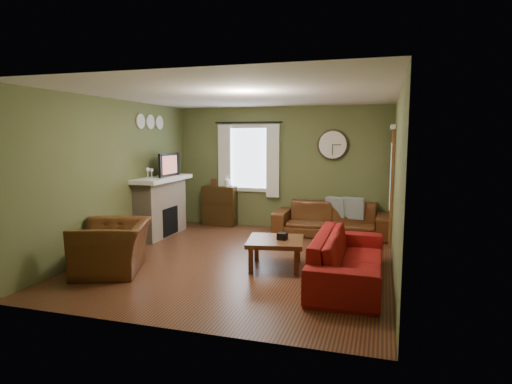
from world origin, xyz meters
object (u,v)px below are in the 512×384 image
(sofa_brown, at_px, (331,219))
(coffee_table, at_px, (275,253))
(sofa_red, at_px, (349,258))
(bookshelf, at_px, (220,206))
(armchair, at_px, (113,247))

(sofa_brown, relative_size, coffee_table, 2.76)
(sofa_brown, xyz_separation_m, sofa_red, (0.56, -2.73, -0.00))
(bookshelf, xyz_separation_m, coffee_table, (1.96, -2.69, -0.22))
(bookshelf, xyz_separation_m, armchair, (-0.27, -3.55, -0.07))
(bookshelf, relative_size, armchair, 0.78)
(sofa_brown, distance_m, coffee_table, 2.47)
(armchair, distance_m, coffee_table, 2.39)
(sofa_red, xyz_separation_m, armchair, (-3.33, -0.53, 0.04))
(sofa_brown, bearing_deg, sofa_red, -78.41)
(armchair, bearing_deg, sofa_brown, 118.74)
(bookshelf, height_order, coffee_table, bookshelf)
(bookshelf, xyz_separation_m, sofa_red, (3.06, -3.02, -0.11))
(armchair, bearing_deg, coffee_table, 90.21)
(armchair, xyz_separation_m, coffee_table, (2.23, 0.86, -0.15))
(coffee_table, bearing_deg, armchair, -158.82)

